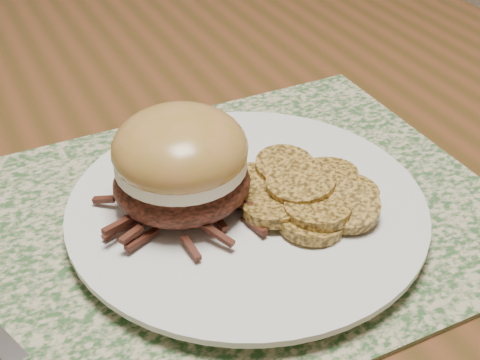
% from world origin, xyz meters
% --- Properties ---
extents(placemat, '(0.45, 0.33, 0.00)m').
position_xyz_m(placemat, '(0.25, -0.12, 0.75)').
color(placemat, '#31562C').
rests_on(placemat, dining_table).
extents(dinner_plate, '(0.26, 0.26, 0.02)m').
position_xyz_m(dinner_plate, '(0.27, -0.13, 0.76)').
color(dinner_plate, white).
rests_on(dinner_plate, placemat).
extents(pork_sandwich, '(0.12, 0.11, 0.08)m').
position_xyz_m(pork_sandwich, '(0.23, -0.11, 0.81)').
color(pork_sandwich, black).
rests_on(pork_sandwich, dinner_plate).
extents(roasted_potatoes, '(0.12, 0.13, 0.03)m').
position_xyz_m(roasted_potatoes, '(0.31, -0.15, 0.78)').
color(roasted_potatoes, '#AA7F32').
rests_on(roasted_potatoes, dinner_plate).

